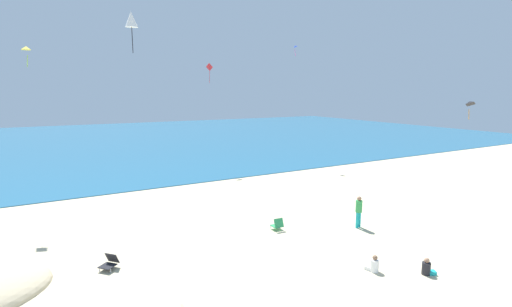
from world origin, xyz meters
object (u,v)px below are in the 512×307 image
Objects in this scene: person_3 at (359,210)px; kite_blue at (295,46)px; beach_chair_near_camera at (278,224)px; beach_chair_far_left at (110,262)px; kite_red at (209,68)px; person_0 at (374,265)px; kite_yellow at (26,48)px; person_4 at (427,268)px; kite_black at (469,103)px; kite_white at (131,19)px.

kite_blue reaches higher than person_3.
beach_chair_far_left is at bearing 93.51° from beach_chair_near_camera.
beach_chair_near_camera is 0.39× the size of person_3.
person_0 is at bearing -95.62° from kite_red.
kite_yellow is at bearing 51.36° from beach_chair_near_camera.
kite_yellow reaches higher than person_0.
person_0 is 1.00× the size of person_4.
kite_blue is (1.77, 18.14, 4.84)m from kite_black.
kite_white is 1.55× the size of kite_blue.
beach_chair_near_camera is at bearing -40.41° from kite_yellow.
kite_yellow is 15.34m from kite_red.
person_4 is (-1.28, -4.88, -0.70)m from person_3.
person_4 is 0.38× the size of kite_red.
kite_yellow reaches higher than person_3.
person_0 is (8.87, -5.17, -0.02)m from beach_chair_far_left.
kite_blue reaches higher than kite_yellow.
kite_black reaches higher than person_4.
kite_black is (9.35, -3.52, 5.98)m from beach_chair_near_camera.
kite_white is (1.63, 1.61, 9.49)m from beach_chair_far_left.
kite_blue is at bearing 15.10° from kite_yellow.
person_0 is at bearing -51.54° from kite_yellow.
kite_white is at bearing -142.76° from kite_blue.
kite_red is at bearing 173.06° from person_3.
kite_black reaches higher than person_3.
person_4 is at bearing -157.21° from beach_chair_near_camera.
beach_chair_near_camera is 5.50m from person_0.
beach_chair_near_camera is at bearing 159.36° from kite_black.
kite_red is at bearing 107.64° from kite_black.
kite_white is at bearing 79.49° from beach_chair_near_camera.
kite_blue is (8.60, 21.19, 10.88)m from person_4.
beach_chair_far_left is 11.84m from person_3.
person_3 is 13.75m from kite_white.
kite_red is (-6.28, 19.74, 2.70)m from kite_black.
kite_blue is at bearing 146.55° from person_3.
person_0 is 13.75m from kite_white.
kite_blue is at bearing -41.30° from person_0.
kite_white reaches higher than kite_yellow.
beach_chair_far_left is 21.63m from kite_red.
beach_chair_near_camera is 11.65m from kite_black.
kite_black is 0.96× the size of kite_blue.
person_0 reaches higher than person_4.
person_3 is 0.93× the size of kite_red.
person_4 is (1.58, -1.16, -0.00)m from person_0.
kite_red is (9.37, 14.85, -0.78)m from kite_white.
kite_white is (-7.24, 6.79, 9.52)m from person_0.
kite_blue reaches higher than beach_chair_far_left.
beach_chair_far_left is 12.92m from kite_yellow.
kite_yellow is at bearing 24.11° from person_0.
kite_white is 16.76m from kite_black.
kite_black is (8.41, 1.89, 6.03)m from person_0.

